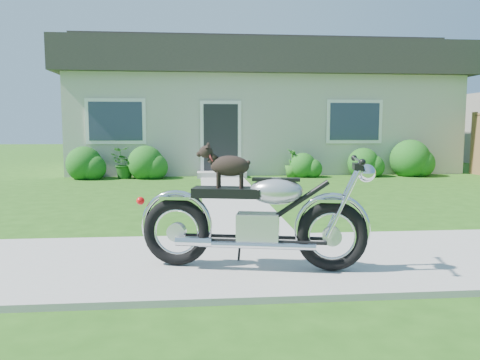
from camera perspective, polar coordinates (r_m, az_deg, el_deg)
name	(u,v)px	position (r m, az deg, el deg)	size (l,w,h in m)	color
ground	(402,258)	(5.39, 19.13, -8.94)	(80.00, 80.00, 0.00)	#235114
sidewalk	(402,256)	(5.38, 19.14, -8.74)	(24.00, 2.20, 0.04)	#9E9B93
walkway	(230,194)	(9.85, -1.18, -1.73)	(1.20, 8.00, 0.03)	#9E9B93
house	(258,107)	(16.88, 2.25, 8.87)	(12.60, 7.03, 4.50)	beige
shrub_row	(274,162)	(13.44, 4.17, 2.17)	(10.44, 1.16, 1.16)	#1A5817
potted_plant_left	(123,163)	(13.47, -14.09, 2.00)	(0.77, 0.67, 0.86)	#194F14
potted_plant_right	(293,163)	(13.59, 6.45, 2.10)	(0.46, 0.46, 0.82)	#296B1D
motorcycle_with_dog	(257,216)	(4.48, 2.05, -4.35)	(2.20, 0.78, 1.18)	black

